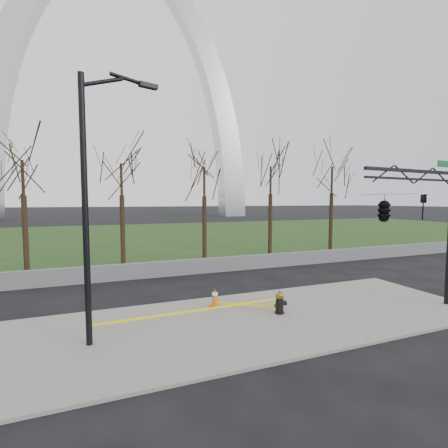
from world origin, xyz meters
name	(u,v)px	position (x,y,z in m)	size (l,w,h in m)	color
ground	(255,321)	(0.00, 0.00, 0.00)	(500.00, 500.00, 0.00)	black
sidewalk	(255,320)	(0.00, 0.00, 0.05)	(18.00, 6.00, 0.10)	slate
grass_strip	(147,236)	(0.00, 30.00, 0.03)	(120.00, 40.00, 0.06)	#1A3A15
guardrail	(195,266)	(0.00, 8.00, 0.45)	(60.00, 0.30, 0.90)	#59595B
gateway_arch	(122,89)	(0.00, 75.00, 32.50)	(66.00, 6.00, 65.00)	#B8BAC0
tree_row	(122,204)	(-3.88, 12.00, 4.19)	(38.24, 4.00, 8.38)	black
fire_hydrant	(280,303)	(1.13, 0.14, 0.50)	(0.54, 0.36, 0.88)	black
traffic_cone	(215,298)	(-0.95, 1.72, 0.48)	(0.47, 0.47, 0.76)	#E7550C
street_light	(93,190)	(-5.34, -0.03, 4.69)	(2.34, 0.80, 8.21)	black
traffic_signal_mast	(399,208)	(4.99, -1.63, 4.15)	(5.09, 2.51, 6.00)	black
caution_tape	(212,309)	(-1.58, 0.28, 0.57)	(6.68, 1.81, 0.45)	#F4EA0C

